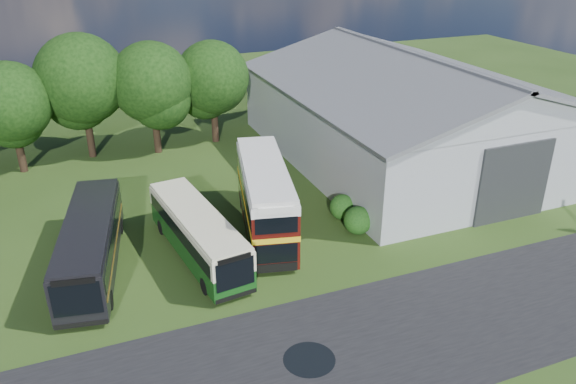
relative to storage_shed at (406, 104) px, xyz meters
name	(u,v)px	position (x,y,z in m)	size (l,w,h in m)	color
ground	(313,311)	(-15.00, -15.98, -4.17)	(120.00, 120.00, 0.00)	#243C13
asphalt_road	(402,334)	(-12.00, -18.98, -4.17)	(60.00, 8.00, 0.02)	black
puddle	(309,360)	(-16.50, -18.98, -4.17)	(2.20, 2.20, 0.01)	black
storage_shed	(406,104)	(0.00, 0.00, 0.00)	(18.80, 24.80, 8.15)	gray
tree_left_b	(10,103)	(-28.00, 7.52, 1.09)	(5.78, 5.78, 8.16)	black
tree_mid	(81,79)	(-23.00, 8.82, 2.02)	(6.80, 6.80, 9.60)	black
tree_right_a	(151,83)	(-18.00, 7.82, 1.52)	(6.26, 6.26, 8.83)	black
tree_right_b	(212,78)	(-13.00, 8.62, 1.27)	(5.98, 5.98, 8.45)	black
shrub_front	(357,232)	(-9.40, -9.98, -4.17)	(1.70, 1.70, 1.70)	#194714
shrub_mid	(342,217)	(-9.40, -7.98, -4.17)	(1.60, 1.60, 1.60)	#194714
bus_green_single	(198,233)	(-18.78, -9.22, -2.73)	(3.51, 10.02, 2.70)	black
bus_maroon_double	(265,199)	(-14.43, -7.87, -2.05)	(4.67, 10.18, 4.24)	black
bus_dark_single	(91,243)	(-24.22, -8.40, -2.61)	(4.30, 10.86, 2.92)	black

